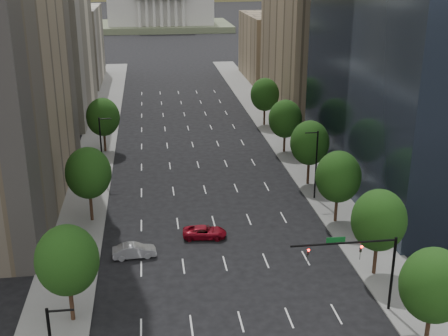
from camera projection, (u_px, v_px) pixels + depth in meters
name	position (u px, v px, depth m)	size (l,w,h in m)	color
sidewalk_left	(85.00, 195.00, 74.79)	(6.00, 200.00, 0.15)	slate
sidewalk_right	(318.00, 183.00, 78.64)	(6.00, 200.00, 0.15)	slate
midrise_cream_left	(47.00, 23.00, 107.80)	(14.00, 30.00, 35.00)	beige
filler_left	(71.00, 45.00, 141.45)	(14.00, 26.00, 18.00)	beige
parking_tan_right	(312.00, 35.00, 112.05)	(14.00, 30.00, 30.00)	#8C7759
filler_right	(274.00, 47.00, 145.20)	(14.00, 26.00, 16.00)	#8C7759
tree_right_0	(434.00, 285.00, 44.01)	(5.20, 5.20, 8.39)	#382316
tree_right_1	(379.00, 220.00, 54.15)	(5.20, 5.20, 8.75)	#382316
tree_right_2	(338.00, 177.00, 65.39)	(5.20, 5.20, 8.61)	#382316
tree_right_3	(310.00, 143.00, 76.48)	(5.20, 5.20, 8.89)	#382316
tree_right_4	(285.00, 119.00, 89.68)	(5.20, 5.20, 8.46)	#382316
tree_right_5	(265.00, 95.00, 104.50)	(5.20, 5.20, 8.75)	#382316
tree_left_0	(67.00, 260.00, 46.94)	(5.20, 5.20, 8.75)	#382316
tree_left_1	(88.00, 173.00, 65.52)	(5.20, 5.20, 8.97)	#382316
tree_left_2	(103.00, 117.00, 89.86)	(5.20, 5.20, 8.68)	#382316
streetlight_rn	(316.00, 163.00, 72.10)	(1.70, 0.20, 9.00)	black
streetlight_ln	(102.00, 147.00, 78.09)	(1.70, 0.20, 9.00)	black
traffic_signal	(366.00, 259.00, 48.32)	(9.12, 0.40, 7.38)	black
capitol	(160.00, 9.00, 250.72)	(60.00, 40.00, 35.20)	#596647
foothills	(186.00, 28.00, 596.82)	(720.00, 413.00, 263.00)	olive
car_silver	(134.00, 251.00, 59.10)	(1.55, 4.43, 1.46)	#A3A3A8
car_red_far	(205.00, 232.00, 63.28)	(2.21, 4.79, 1.33)	maroon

